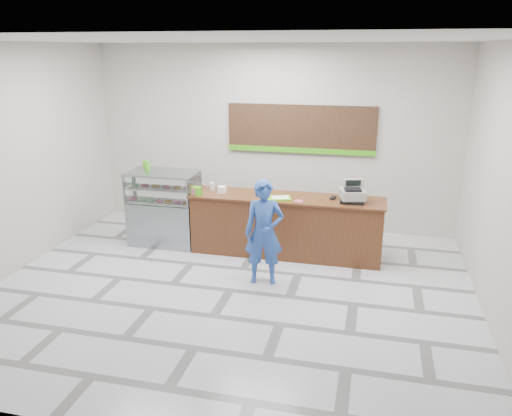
% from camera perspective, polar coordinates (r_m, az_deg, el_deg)
% --- Properties ---
extents(floor, '(7.00, 7.00, 0.00)m').
position_cam_1_polar(floor, '(7.44, -3.00, -9.37)').
color(floor, silver).
rests_on(floor, ground).
extents(back_wall, '(7.00, 0.00, 7.00)m').
position_cam_1_polar(back_wall, '(9.68, 1.90, 7.98)').
color(back_wall, beige).
rests_on(back_wall, floor).
extents(ceiling, '(7.00, 7.00, 0.00)m').
position_cam_1_polar(ceiling, '(6.63, -3.51, 18.68)').
color(ceiling, silver).
rests_on(ceiling, back_wall).
extents(sales_counter, '(3.26, 0.76, 1.03)m').
position_cam_1_polar(sales_counter, '(8.51, 3.46, -2.02)').
color(sales_counter, '#5D301A').
rests_on(sales_counter, floor).
extents(display_case, '(1.22, 0.72, 1.33)m').
position_cam_1_polar(display_case, '(9.08, -10.44, 0.07)').
color(display_case, gray).
rests_on(display_case, floor).
extents(menu_board, '(2.80, 0.06, 0.90)m').
position_cam_1_polar(menu_board, '(9.51, 5.14, 8.87)').
color(menu_board, black).
rests_on(menu_board, back_wall).
extents(cash_register, '(0.46, 0.47, 0.35)m').
position_cam_1_polar(cash_register, '(8.18, 10.99, 1.62)').
color(cash_register, black).
rests_on(cash_register, sales_counter).
extents(card_terminal, '(0.10, 0.16, 0.04)m').
position_cam_1_polar(card_terminal, '(8.30, 8.80, 1.15)').
color(card_terminal, black).
rests_on(card_terminal, sales_counter).
extents(serving_tray, '(0.45, 0.38, 0.02)m').
position_cam_1_polar(serving_tray, '(8.24, 2.66, 1.17)').
color(serving_tray, '#5CDB15').
rests_on(serving_tray, sales_counter).
extents(napkin_box, '(0.13, 0.13, 0.11)m').
position_cam_1_polar(napkin_box, '(8.58, -3.91, 2.11)').
color(napkin_box, white).
rests_on(napkin_box, sales_counter).
extents(straw_cup, '(0.09, 0.09, 0.13)m').
position_cam_1_polar(straw_cup, '(8.75, -5.02, 2.49)').
color(straw_cup, silver).
rests_on(straw_cup, sales_counter).
extents(promo_box, '(0.19, 0.16, 0.15)m').
position_cam_1_polar(promo_box, '(8.46, -6.85, 1.94)').
color(promo_box, '#42A715').
rests_on(promo_box, sales_counter).
extents(donut_decal, '(0.15, 0.15, 0.00)m').
position_cam_1_polar(donut_decal, '(8.12, 4.91, 0.80)').
color(donut_decal, '#D04F78').
rests_on(donut_decal, sales_counter).
extents(green_cup_left, '(0.08, 0.08, 0.13)m').
position_cam_1_polar(green_cup_left, '(9.30, -12.55, 4.95)').
color(green_cup_left, '#42A715').
rests_on(green_cup_left, display_case).
extents(green_cup_right, '(0.09, 0.09, 0.14)m').
position_cam_1_polar(green_cup_right, '(9.14, -12.28, 4.76)').
color(green_cup_right, '#42A715').
rests_on(green_cup_right, display_case).
extents(customer, '(0.64, 0.48, 1.59)m').
position_cam_1_polar(customer, '(7.39, 0.93, -2.81)').
color(customer, '#294EA3').
rests_on(customer, floor).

